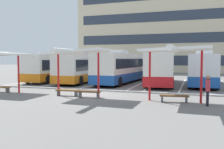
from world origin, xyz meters
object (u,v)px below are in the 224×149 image
at_px(bench_0, 1,88).
at_px(waiting_passenger_0, 208,88).
at_px(coach_bus_2, 123,68).
at_px(waiting_shelter_1, 76,53).
at_px(bench_2, 89,93).
at_px(coach_bus_1, 83,68).
at_px(waiting_shelter_2, 175,51).
at_px(coach_bus_4, 204,70).
at_px(coach_bus_0, 55,68).
at_px(bench_3, 174,97).
at_px(bench_1, 67,91).
at_px(coach_bus_3, 161,69).

distance_m(bench_0, waiting_passenger_0, 15.64).
bearing_deg(coach_bus_2, waiting_shelter_1, -90.61).
xyz_separation_m(bench_2, waiting_passenger_0, (7.68, -0.74, 0.69)).
distance_m(coach_bus_1, waiting_shelter_2, 15.06).
bearing_deg(coach_bus_4, coach_bus_2, -179.78).
relative_size(coach_bus_0, waiting_shelter_1, 2.61).
xyz_separation_m(coach_bus_0, coach_bus_1, (4.24, -0.88, 0.03)).
xyz_separation_m(coach_bus_0, waiting_passenger_0, (17.17, -11.62, -0.57)).
distance_m(bench_3, waiting_passenger_0, 2.13).
relative_size(waiting_shelter_1, bench_3, 2.47).
bearing_deg(coach_bus_4, bench_0, -145.21).
bearing_deg(waiting_passenger_0, coach_bus_4, 89.11).
bearing_deg(waiting_shelter_2, waiting_passenger_0, -17.88).
distance_m(coach_bus_0, coach_bus_4, 17.36).
height_order(coach_bus_4, bench_0, coach_bus_4).
bearing_deg(waiting_shelter_1, bench_2, 10.61).
bearing_deg(coach_bus_0, waiting_shelter_2, -35.79).
bearing_deg(coach_bus_2, waiting_passenger_0, -54.53).
xyz_separation_m(coach_bus_0, bench_1, (7.69, -10.73, -1.25)).
height_order(coach_bus_4, bench_2, coach_bus_4).
distance_m(coach_bus_4, waiting_passenger_0, 11.92).
xyz_separation_m(coach_bus_2, bench_2, (0.78, -11.13, -1.33)).
distance_m(coach_bus_2, coach_bus_4, 8.65).
relative_size(bench_0, waiting_shelter_2, 0.32).
bearing_deg(coach_bus_1, coach_bus_2, 14.26).
bearing_deg(bench_0, coach_bus_1, 74.77).
relative_size(coach_bus_0, bench_2, 7.00).
bearing_deg(coach_bus_2, bench_0, -123.14).
distance_m(waiting_shelter_1, waiting_passenger_0, 8.85).
relative_size(coach_bus_2, coach_bus_4, 1.17).
height_order(coach_bus_3, waiting_shelter_1, coach_bus_3).
relative_size(waiting_shelter_1, waiting_passenger_0, 2.54).
bearing_deg(bench_2, bench_1, 175.26).
bearing_deg(bench_1, coach_bus_0, 125.61).
bearing_deg(waiting_passenger_0, coach_bus_0, 145.90).
xyz_separation_m(coach_bus_0, bench_0, (1.57, -10.68, -1.25)).
bearing_deg(waiting_shelter_1, coach_bus_2, 89.39).
height_order(coach_bus_0, bench_2, coach_bus_0).
xyz_separation_m(coach_bus_4, bench_3, (-2.08, -11.21, -1.24)).
distance_m(waiting_shelter_2, waiting_passenger_0, 2.95).
bearing_deg(waiting_shelter_1, waiting_shelter_2, 0.34).
relative_size(coach_bus_2, bench_3, 6.81).
bearing_deg(waiting_shelter_2, waiting_shelter_1, -179.66).
height_order(coach_bus_2, bench_3, coach_bus_2).
distance_m(waiting_shelter_1, bench_2, 2.91).
xyz_separation_m(coach_bus_0, waiting_shelter_2, (15.27, -11.01, 1.60)).
distance_m(coach_bus_1, coach_bus_2, 4.61).
relative_size(coach_bus_2, bench_0, 7.40).
bearing_deg(coach_bus_1, waiting_passenger_0, -39.70).
bearing_deg(bench_0, coach_bus_2, 56.86).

